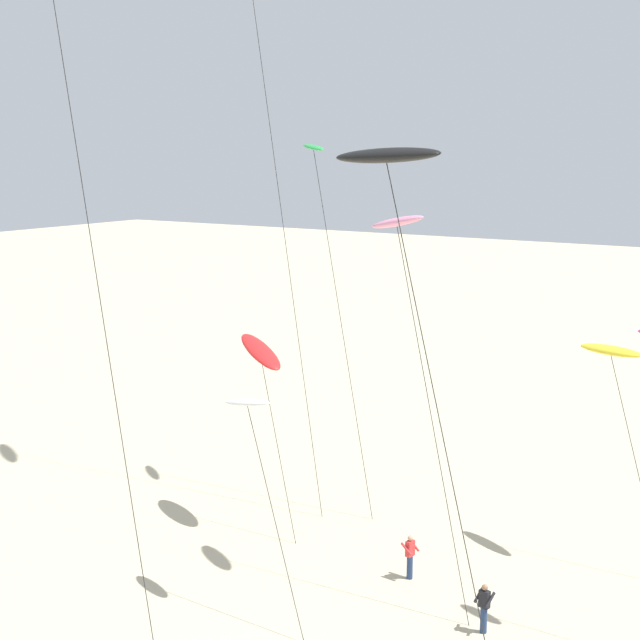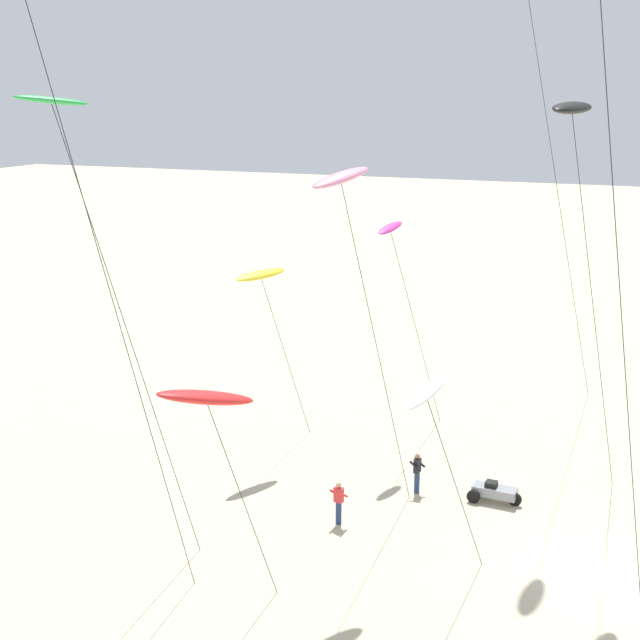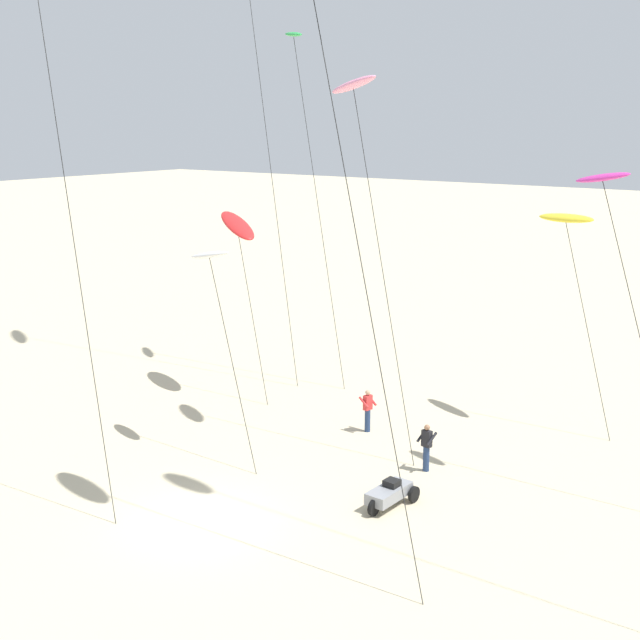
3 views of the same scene
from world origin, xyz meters
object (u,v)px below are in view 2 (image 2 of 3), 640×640
at_px(kite_pink, 341,180).
at_px(kite_flyer_middle, 339,502).
at_px(kite_green, 56,114).
at_px(kite_yellow, 261,275).
at_px(kite_white, 427,394).
at_px(kite_red, 207,398).
at_px(beach_buggy, 493,491).
at_px(kite_flyer_nearest, 417,472).
at_px(kite_magenta, 391,231).
at_px(kite_black, 573,110).

relative_size(kite_pink, kite_flyer_middle, 7.97).
relative_size(kite_pink, kite_green, 0.85).
bearing_deg(kite_yellow, kite_green, -179.68).
height_order(kite_white, kite_flyer_middle, kite_white).
xyz_separation_m(kite_red, kite_flyer_middle, (7.42, -1.18, -6.39)).
distance_m(kite_green, beach_buggy, 21.39).
relative_size(kite_pink, kite_flyer_nearest, 7.97).
bearing_deg(kite_pink, kite_magenta, 6.37).
xyz_separation_m(kite_green, kite_red, (0.17, -4.34, -7.75)).
height_order(kite_magenta, kite_green, kite_green).
bearing_deg(kite_white, kite_pink, 49.75).
height_order(kite_black, beach_buggy, kite_black).
height_order(kite_yellow, kite_white, kite_yellow).
distance_m(kite_pink, kite_green, 9.34).
bearing_deg(kite_black, kite_green, 128.91).
height_order(kite_red, kite_flyer_nearest, kite_red).
bearing_deg(kite_black, beach_buggy, 56.95).
relative_size(kite_yellow, kite_flyer_middle, 4.97).
bearing_deg(kite_flyer_middle, kite_red, 170.97).
bearing_deg(kite_red, kite_black, -39.59).
relative_size(kite_white, kite_flyer_nearest, 4.42).
bearing_deg(beach_buggy, kite_pink, 134.15).
xyz_separation_m(kite_yellow, kite_magenta, (2.82, -4.88, 1.78)).
height_order(kite_green, kite_red, kite_green).
height_order(kite_magenta, beach_buggy, kite_magenta).
xyz_separation_m(kite_pink, kite_green, (-6.99, 5.78, 2.24)).
bearing_deg(kite_red, kite_white, -57.69).
xyz_separation_m(kite_magenta, kite_pink, (-8.68, -0.97, 3.01)).
bearing_deg(kite_white, kite_red, 122.31).
xyz_separation_m(kite_magenta, beach_buggy, (-4.09, -5.70, -9.35)).
distance_m(kite_magenta, kite_flyer_middle, 12.03).
distance_m(kite_yellow, kite_pink, 9.56).
distance_m(kite_green, kite_flyer_nearest, 19.54).
relative_size(kite_green, kite_flyer_middle, 9.34).
relative_size(kite_yellow, beach_buggy, 3.99).
distance_m(kite_magenta, kite_white, 13.34).
distance_m(kite_flyer_nearest, beach_buggy, 3.06).
bearing_deg(kite_yellow, kite_pink, -135.03).
height_order(kite_magenta, kite_black, kite_black).
relative_size(kite_flyer_middle, beach_buggy, 0.80).
bearing_deg(kite_flyer_nearest, kite_pink, 157.82).
bearing_deg(beach_buggy, kite_flyer_nearest, 96.96).
bearing_deg(kite_black, kite_flyer_middle, 110.13).
relative_size(kite_magenta, kite_flyer_nearest, 6.13).
xyz_separation_m(kite_flyer_nearest, kite_flyer_middle, (-3.63, 1.98, 0.00)).
relative_size(kite_yellow, kite_black, 0.54).
xyz_separation_m(kite_yellow, kite_red, (-12.68, -4.41, -0.72)).
relative_size(kite_magenta, kite_white, 1.39).
bearing_deg(kite_flyer_middle, beach_buggy, -51.31).
xyz_separation_m(kite_black, beach_buggy, (1.38, 2.13, -14.61)).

